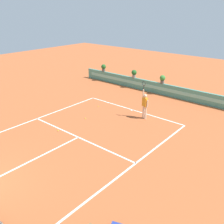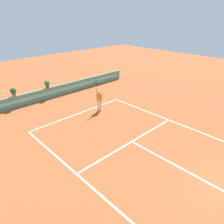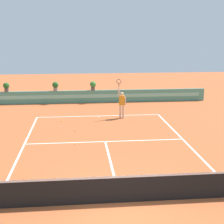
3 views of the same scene
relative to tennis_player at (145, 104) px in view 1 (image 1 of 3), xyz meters
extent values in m
plane|color=#B2562D|center=(-1.47, -5.16, -1.05)|extent=(60.00, 60.00, 0.00)
cube|color=white|center=(-1.47, 0.73, -1.05)|extent=(8.22, 0.10, 0.01)
cube|color=white|center=(-1.47, -4.76, -1.05)|extent=(8.22, 0.10, 0.01)
cube|color=white|center=(-1.47, -7.96, -1.05)|extent=(0.10, 6.40, 0.01)
cube|color=white|center=(-5.58, -5.22, -1.05)|extent=(0.10, 11.89, 0.01)
cube|color=white|center=(2.64, -5.22, -1.05)|extent=(0.10, 11.89, 0.01)
cube|color=white|center=(-1.47, 0.63, -1.05)|extent=(0.10, 0.20, 0.01)
cube|color=#4C8E7A|center=(-1.47, 5.23, -0.55)|extent=(18.00, 0.20, 1.00)
cube|color=#7ABCA8|center=(-1.47, 5.12, -0.50)|extent=(17.10, 0.01, 0.28)
cylinder|color=beige|center=(0.10, -0.02, -0.60)|extent=(0.14, 0.14, 0.90)
cylinder|color=beige|center=(-0.09, 0.02, -0.60)|extent=(0.14, 0.14, 0.90)
cube|color=orange|center=(0.01, 0.00, 0.15)|extent=(0.40, 0.29, 0.60)
sphere|color=beige|center=(0.01, 0.00, 0.58)|extent=(0.22, 0.22, 0.22)
cylinder|color=beige|center=(-0.19, 0.04, 0.70)|extent=(0.09, 0.09, 0.55)
cylinder|color=black|center=(-0.19, 0.04, 1.12)|extent=(0.04, 0.04, 0.24)
torus|color=#262626|center=(-0.19, 0.04, 1.38)|extent=(0.31, 0.09, 0.31)
cylinder|color=beige|center=(0.22, -0.05, 0.10)|extent=(0.09, 0.09, 0.50)
sphere|color=#CCE033|center=(-3.04, -2.66, -1.02)|extent=(0.07, 0.07, 0.07)
sphere|color=#CCE033|center=(-3.01, -5.02, -1.02)|extent=(0.07, 0.07, 0.07)
sphere|color=#CCE033|center=(-3.89, -0.44, -1.02)|extent=(0.07, 0.07, 0.07)
cylinder|color=#514C47|center=(-1.64, 5.23, 0.09)|extent=(0.32, 0.32, 0.28)
sphere|color=#387F33|center=(-1.64, 5.23, 0.43)|extent=(0.48, 0.48, 0.48)
cylinder|color=#514C47|center=(-8.38, 5.23, 0.09)|extent=(0.32, 0.32, 0.28)
sphere|color=#235B23|center=(-8.38, 5.23, 0.43)|extent=(0.48, 0.48, 0.48)
cylinder|color=gray|center=(-4.61, 5.23, 0.09)|extent=(0.32, 0.32, 0.28)
sphere|color=#235B23|center=(-4.61, 5.23, 0.43)|extent=(0.48, 0.48, 0.48)
camera|label=1|loc=(8.32, -13.34, 6.00)|focal=39.92mm
camera|label=2|loc=(-9.78, -11.68, 6.17)|focal=33.38mm
camera|label=3|loc=(-2.78, -21.19, 4.46)|focal=53.63mm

